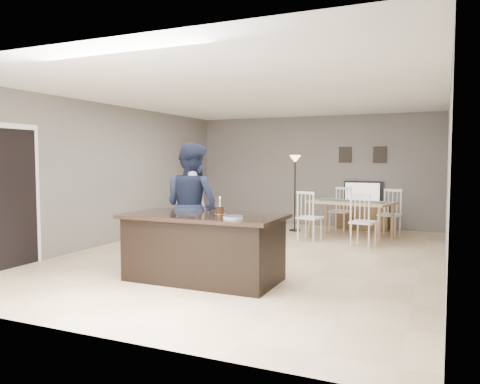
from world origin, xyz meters
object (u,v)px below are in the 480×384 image
at_px(dining_table, 351,208).
at_px(floor_lamp, 295,172).
at_px(woman, 193,219).
at_px(birthday_cake, 220,210).
at_px(plate_stack, 233,217).
at_px(television, 363,192).
at_px(kitchen_island, 204,247).
at_px(man, 192,206).
at_px(tv_console, 362,217).

height_order(dining_table, floor_lamp, floor_lamp).
bearing_deg(woman, birthday_cake, 151.16).
xyz_separation_m(birthday_cake, plate_stack, (0.38, -0.40, -0.04)).
distance_m(birthday_cake, plate_stack, 0.55).
relative_size(television, floor_lamp, 0.53).
relative_size(kitchen_island, birthday_cake, 9.18).
xyz_separation_m(television, plate_stack, (-0.64, -5.92, 0.06)).
distance_m(man, floor_lamp, 4.21).
relative_size(woman, birthday_cake, 6.34).
bearing_deg(dining_table, kitchen_island, -93.10).
height_order(television, plate_stack, television).
xyz_separation_m(kitchen_island, woman, (-0.48, 0.55, 0.29)).
distance_m(kitchen_island, floor_lamp, 4.82).
bearing_deg(plate_stack, birthday_cake, 133.37).
bearing_deg(television, floor_lamp, 33.39).
xyz_separation_m(plate_stack, dining_table, (0.63, 4.47, -0.28)).
bearing_deg(kitchen_island, television, 77.99).
height_order(tv_console, television, television).
height_order(tv_console, woman, woman).
bearing_deg(plate_stack, floor_lamp, 98.41).
distance_m(man, dining_table, 4.02).
distance_m(woman, man, 0.20).
relative_size(plate_stack, floor_lamp, 0.15).
relative_size(woman, plate_stack, 5.87).
xyz_separation_m(dining_table, floor_lamp, (-1.37, 0.54, 0.71)).
height_order(television, floor_lamp, floor_lamp).
xyz_separation_m(tv_console, man, (-1.70, -5.02, 0.64)).
xyz_separation_m(kitchen_island, man, (-0.50, 0.55, 0.49)).
bearing_deg(man, tv_console, -94.11).
relative_size(kitchen_island, floor_lamp, 1.24).
xyz_separation_m(kitchen_island, television, (1.20, 5.64, 0.41)).
xyz_separation_m(television, man, (-1.70, -5.09, 0.08)).
xyz_separation_m(kitchen_island, plate_stack, (0.56, -0.28, 0.47)).
height_order(birthday_cake, dining_table, birthday_cake).
distance_m(birthday_cake, dining_table, 4.20).
relative_size(birthday_cake, dining_table, 0.11).
distance_m(tv_console, plate_stack, 5.92).
relative_size(tv_console, birthday_cake, 5.12).
bearing_deg(woman, tv_console, -104.39).
height_order(kitchen_island, tv_console, kitchen_island).
distance_m(television, floor_lamp, 1.72).
bearing_deg(man, plate_stack, 156.48).
bearing_deg(tv_console, dining_table, -90.30).
bearing_deg(woman, plate_stack, 145.52).
xyz_separation_m(tv_console, plate_stack, (-0.64, -5.85, 0.62)).
height_order(television, birthday_cake, birthday_cake).
xyz_separation_m(man, birthday_cake, (0.68, -0.43, 0.01)).
bearing_deg(floor_lamp, dining_table, -21.61).
distance_m(television, dining_table, 1.47).
xyz_separation_m(tv_console, dining_table, (-0.01, -1.38, 0.34)).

